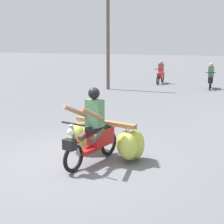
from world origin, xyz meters
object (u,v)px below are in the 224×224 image
object	(u,v)px
motorbike_main_loaded	(103,137)
utility_pole	(108,37)
motorbike_distant_far_ahead	(211,78)
motorbike_distant_ahead_right	(161,74)

from	to	relation	value
motorbike_main_loaded	utility_pole	size ratio (longest dim) A/B	0.34
motorbike_main_loaded	motorbike_distant_far_ahead	distance (m)	12.49
motorbike_distant_ahead_right	utility_pole	bearing A→B (deg)	-117.45
utility_pole	motorbike_distant_ahead_right	bearing A→B (deg)	62.55
motorbike_distant_ahead_right	motorbike_distant_far_ahead	distance (m)	3.33
motorbike_main_loaded	utility_pole	distance (m)	11.29
motorbike_main_loaded	utility_pole	bearing A→B (deg)	114.28
motorbike_main_loaded	motorbike_distant_ahead_right	distance (m)	13.93
motorbike_distant_ahead_right	motorbike_distant_far_ahead	size ratio (longest dim) A/B	1.00
motorbike_distant_far_ahead	motorbike_distant_ahead_right	bearing A→B (deg)	159.30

